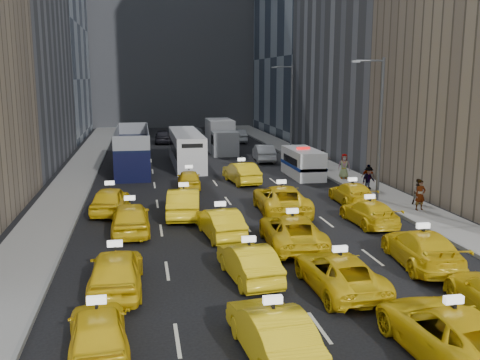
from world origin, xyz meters
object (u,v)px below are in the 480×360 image
object	(u,v)px
box_truck	(221,136)
nypd_van	(303,163)
taxi_1	(272,332)
pedestrian_0	(420,195)
taxi_0	(98,330)
double_decker	(133,150)
taxi_2	(451,332)
city_bus	(186,149)

from	to	relation	value
box_truck	nypd_van	bearing A→B (deg)	-79.92
taxi_1	pedestrian_0	size ratio (longest dim) A/B	2.52
taxi_0	nypd_van	world-z (taller)	nypd_van
pedestrian_0	double_decker	bearing A→B (deg)	129.12
taxi_0	taxi_1	bearing A→B (deg)	162.14
taxi_2	city_bus	xyz separation A→B (m)	(-4.41, 35.20, 0.73)
taxi_1	taxi_2	world-z (taller)	taxi_2
taxi_2	box_truck	distance (m)	42.90
taxi_1	double_decker	world-z (taller)	double_decker
double_decker	city_bus	xyz separation A→B (m)	(4.70, 1.78, -0.25)
taxi_1	double_decker	size ratio (longest dim) A/B	0.37
city_bus	box_truck	size ratio (longest dim) A/B	1.53
nypd_van	pedestrian_0	size ratio (longest dim) A/B	3.11
taxi_1	double_decker	distance (m)	32.72
nypd_van	double_decker	xyz separation A→B (m)	(-13.34, 5.68, 0.66)
pedestrian_0	taxi_0	bearing A→B (deg)	-146.10
city_bus	box_truck	distance (m)	8.83
taxi_1	pedestrian_0	world-z (taller)	pedestrian_0
taxi_2	taxi_1	bearing A→B (deg)	-13.78
taxi_0	double_decker	size ratio (longest dim) A/B	0.34
double_decker	box_truck	bearing A→B (deg)	50.47
city_bus	double_decker	bearing A→B (deg)	-158.12
taxi_0	box_truck	size ratio (longest dim) A/B	0.54
city_bus	taxi_2	bearing A→B (deg)	-81.74
taxi_2	double_decker	bearing A→B (deg)	-77.29
taxi_0	box_truck	world-z (taller)	box_truck
taxi_2	nypd_van	distance (m)	28.06
taxi_2	taxi_0	bearing A→B (deg)	-14.44
taxi_1	box_truck	world-z (taller)	box_truck
pedestrian_0	city_bus	bearing A→B (deg)	117.51
city_bus	taxi_1	bearing A→B (deg)	-89.76
taxi_2	nypd_van	world-z (taller)	nypd_van
double_decker	pedestrian_0	distance (m)	24.55
taxi_2	city_bus	distance (m)	35.48
pedestrian_0	taxi_2	bearing A→B (deg)	-119.78
taxi_1	double_decker	xyz separation A→B (m)	(-4.17, 32.44, 0.99)
nypd_van	double_decker	world-z (taller)	double_decker
double_decker	pedestrian_0	world-z (taller)	double_decker
taxi_1	box_truck	distance (m)	42.20
taxi_0	taxi_2	size ratio (longest dim) A/B	0.75
taxi_1	nypd_van	bearing A→B (deg)	-114.53
taxi_1	taxi_2	size ratio (longest dim) A/B	0.83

